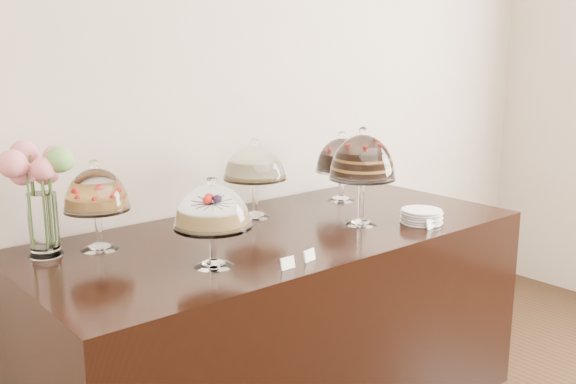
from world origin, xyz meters
TOP-DOWN VIEW (x-y plane):
  - wall_back at (0.00, 3.00)m, footprint 5.00×0.04m
  - display_counter at (-0.09, 2.45)m, footprint 2.20×1.00m
  - cake_stand_sugar_sponge at (-0.58, 2.24)m, footprint 0.28×0.28m
  - cake_stand_choco_layer at (0.25, 2.30)m, footprint 0.30×0.30m
  - cake_stand_cheesecake at (-0.04, 2.71)m, footprint 0.30×0.30m
  - cake_stand_dark_choco at (0.51, 2.69)m, footprint 0.27×0.27m
  - cake_stand_fruit_tart at (-0.81, 2.70)m, footprint 0.26×0.26m
  - flower_vase at (-1.01, 2.76)m, footprint 0.27×0.29m
  - plate_stack at (0.47, 2.13)m, footprint 0.19×0.19m
  - price_card_left at (-0.27, 2.06)m, footprint 0.06×0.03m
  - price_card_right at (0.43, 2.05)m, footprint 0.06×0.02m
  - price_card_extra at (-0.39, 2.04)m, footprint 0.06×0.02m

SIDE VIEW (x-z plane):
  - display_counter at x=-0.09m, z-range 0.00..0.90m
  - price_card_left at x=-0.27m, z-range 0.90..0.94m
  - price_card_right at x=0.43m, z-range 0.90..0.94m
  - price_card_extra at x=-0.39m, z-range 0.90..0.94m
  - plate_stack at x=0.47m, z-range 0.90..0.96m
  - cake_stand_sugar_sponge at x=-0.58m, z-range 0.94..1.28m
  - cake_stand_fruit_tart at x=-0.81m, z-range 0.94..1.30m
  - cake_stand_dark_choco at x=0.51m, z-range 0.94..1.31m
  - cake_stand_cheesecake at x=-0.04m, z-range 0.96..1.33m
  - flower_vase at x=-1.01m, z-range 0.96..1.40m
  - cake_stand_choco_layer at x=0.25m, z-range 0.97..1.41m
  - wall_back at x=0.00m, z-range 0.00..3.00m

